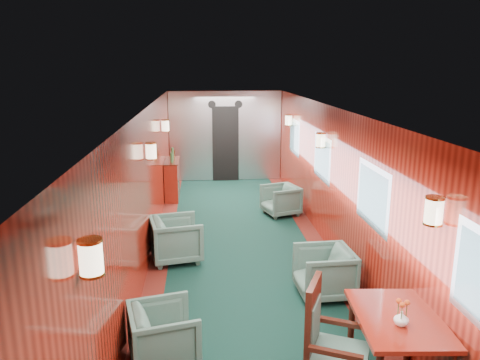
# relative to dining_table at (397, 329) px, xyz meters

# --- Properties ---
(room) EXTENTS (12.00, 12.10, 2.40)m
(room) POSITION_rel_dining_table_xyz_m (-1.13, 2.77, 0.95)
(room) COLOR black
(room) RESTS_ON ground
(bulkhead) EXTENTS (2.98, 0.17, 2.39)m
(bulkhead) POSITION_rel_dining_table_xyz_m (-1.13, 8.68, 0.50)
(bulkhead) COLOR silver
(bulkhead) RESTS_ON ground
(windows_right) EXTENTS (0.02, 8.60, 0.80)m
(windows_right) POSITION_rel_dining_table_xyz_m (0.36, 3.02, 0.77)
(windows_right) COLOR #ACAFB3
(windows_right) RESTS_ON ground
(wall_sconces) EXTENTS (2.97, 7.97, 0.25)m
(wall_sconces) POSITION_rel_dining_table_xyz_m (-1.13, 3.33, 1.11)
(wall_sconces) COLOR #F7E9C1
(wall_sconces) RESTS_ON ground
(dining_table) EXTENTS (0.84, 1.14, 0.81)m
(dining_table) POSITION_rel_dining_table_xyz_m (0.00, 0.00, 0.00)
(dining_table) COLOR maroon
(dining_table) RESTS_ON ground
(side_chair) EXTENTS (0.69, 0.70, 1.19)m
(side_chair) POSITION_rel_dining_table_xyz_m (-0.67, -0.04, -0.04)
(side_chair) COLOR #1A3D38
(side_chair) RESTS_ON ground
(credenza) EXTENTS (0.32, 1.02, 1.19)m
(credenza) POSITION_rel_dining_table_xyz_m (-2.47, 6.96, -0.21)
(credenza) COLOR maroon
(credenza) RESTS_ON ground
(flower_vase) EXTENTS (0.15, 0.15, 0.14)m
(flower_vase) POSITION_rel_dining_table_xyz_m (-0.04, -0.15, 0.20)
(flower_vase) COLOR white
(flower_vase) RESTS_ON dining_table
(armchair_left_near) EXTENTS (0.83, 0.82, 0.63)m
(armchair_left_near) POSITION_rel_dining_table_xyz_m (-2.21, 0.68, -0.37)
(armchair_left_near) COLOR #1A3D38
(armchair_left_near) RESTS_ON ground
(armchair_left_far) EXTENTS (0.92, 0.90, 0.71)m
(armchair_left_far) POSITION_rel_dining_table_xyz_m (-2.20, 3.34, -0.33)
(armchair_left_far) COLOR #1A3D38
(armchair_left_far) RESTS_ON ground
(armchair_right_near) EXTENTS (0.77, 0.75, 0.67)m
(armchair_right_near) POSITION_rel_dining_table_xyz_m (-0.16, 1.98, -0.35)
(armchair_right_near) COLOR #1A3D38
(armchair_right_near) RESTS_ON ground
(armchair_right_far) EXTENTS (0.86, 0.85, 0.63)m
(armchair_right_far) POSITION_rel_dining_table_xyz_m (-0.15, 5.52, -0.37)
(armchair_right_far) COLOR #1A3D38
(armchair_right_far) RESTS_ON ground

